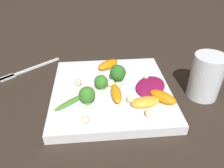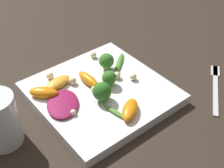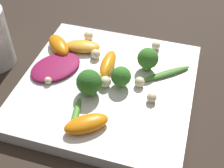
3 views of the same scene
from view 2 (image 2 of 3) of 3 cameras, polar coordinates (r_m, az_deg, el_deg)
The scene contains 21 objects.
ground_plane at distance 0.70m, azimuth -2.01°, elevation -2.36°, with size 2.40×2.40×0.00m, color #2D231C.
plate at distance 0.70m, azimuth -2.03°, elevation -1.66°, with size 0.28×0.28×0.02m.
fork at distance 0.78m, azimuth 18.41°, elevation 0.19°, with size 0.15×0.12×0.01m.
radicchio_leaf_0 at distance 0.65m, azimuth -8.99°, elevation -3.60°, with size 0.10×0.11×0.01m.
orange_segment_0 at distance 0.70m, azimuth -4.34°, elevation 0.85°, with size 0.02×0.07×0.02m.
orange_segment_1 at distance 0.68m, azimuth -12.36°, elevation -1.52°, with size 0.07×0.06×0.02m.
orange_segment_2 at distance 0.70m, azimuth -9.86°, elevation 0.22°, with size 0.07×0.04×0.02m.
orange_segment_3 at distance 0.63m, azimuth 3.63°, elevation -4.52°, with size 0.07×0.06×0.02m.
broccoli_floret_0 at distance 0.69m, azimuth -0.63°, elevation 1.19°, with size 0.03×0.03×0.04m.
broccoli_floret_1 at distance 0.73m, azimuth -1.03°, elevation 4.21°, with size 0.04×0.04×0.04m.
broccoli_floret_2 at distance 0.65m, azimuth -1.84°, elevation -1.39°, with size 0.04×0.04×0.04m.
arugula_sprig_0 at distance 0.63m, azimuth 0.76°, elevation -5.25°, with size 0.02×0.07×0.01m.
arugula_sprig_1 at distance 0.76m, azimuth 1.31°, elevation 3.78°, with size 0.08×0.07×0.01m.
macadamia_nut_0 at distance 0.67m, azimuth -3.04°, elevation -1.21°, with size 0.02×0.02×0.02m.
macadamia_nut_1 at distance 0.70m, azimuth -7.22°, elevation 0.60°, with size 0.02×0.02×0.02m.
macadamia_nut_2 at distance 0.63m, azimuth -7.11°, elevation -5.17°, with size 0.01×0.01×0.01m.
macadamia_nut_3 at distance 0.68m, azimuth -1.51°, elevation -0.60°, with size 0.02×0.02×0.02m.
macadamia_nut_4 at distance 0.71m, azimuth 3.89°, elevation 1.31°, with size 0.02×0.02×0.02m.
macadamia_nut_5 at distance 0.71m, azimuth 0.90°, elevation 1.61°, with size 0.02×0.02×0.02m.
macadamia_nut_6 at distance 0.78m, azimuth -3.44°, elevation 5.34°, with size 0.02×0.02×0.02m.
macadamia_nut_7 at distance 0.73m, azimuth -11.29°, elevation 1.52°, with size 0.02×0.02×0.02m.
Camera 2 is at (-0.31, -0.42, 0.47)m, focal length 50.00 mm.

